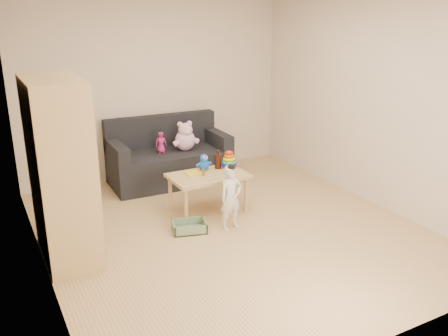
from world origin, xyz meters
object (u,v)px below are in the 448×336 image
wardrobe (61,171)px  sofa (170,167)px  toddler (231,198)px  play_table (208,193)px

wardrobe → sofa: size_ratio=1.07×
toddler → play_table: bearing=88.9°
wardrobe → toddler: (1.76, -0.23, -0.53)m
wardrobe → play_table: (1.73, 0.31, -0.65)m
sofa → play_table: bearing=-87.7°
wardrobe → play_table: wardrobe is taller
wardrobe → toddler: wardrobe is taller
sofa → play_table: size_ratio=1.80×
play_table → toddler: toddler is taller
wardrobe → play_table: bearing=10.1°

